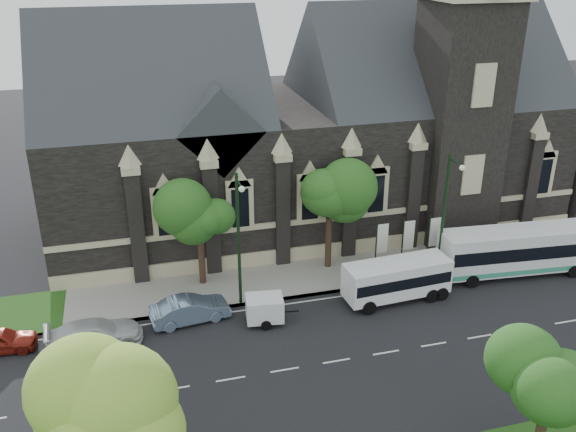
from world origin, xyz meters
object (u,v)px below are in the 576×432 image
object	(u,v)px
shuttle_bus	(397,278)
sedan	(190,310)
car_far_white	(95,334)
street_lamp_mid	(239,234)
tree_park_east	(552,379)
tree_park_near	(105,415)
tree_walk_left	(201,206)
tree_walk_right	(332,191)
banner_flag_left	(380,242)
banner_flag_center	(406,238)
banner_flag_right	(432,235)
tour_coach	(522,250)
street_lamp_near	(446,211)
box_trailer	(265,308)

from	to	relation	value
shuttle_bus	sedan	distance (m)	13.37
car_far_white	street_lamp_mid	bearing A→B (deg)	-81.46
tree_park_east	tree_park_near	bearing A→B (deg)	178.23
tree_park_near	tree_walk_left	distance (m)	20.38
tree_walk_right	street_lamp_mid	xyz separation A→B (m)	(-7.21, -3.62, -0.71)
tree_park_near	banner_flag_left	distance (m)	25.65
banner_flag_left	banner_flag_center	size ratio (longest dim) A/B	1.00
banner_flag_right	tour_coach	xyz separation A→B (m)	(5.48, -2.80, -0.52)
tree_park_east	banner_flag_left	world-z (taller)	tree_park_east
tree_park_near	banner_flag_right	bearing A→B (deg)	38.86
tree_park_east	banner_flag_center	bearing A→B (deg)	83.43
street_lamp_mid	banner_flag_left	bearing A→B (deg)	10.50
tree_walk_left	banner_flag_right	bearing A→B (deg)	-6.04
tree_walk_right	street_lamp_near	distance (m)	7.72
tree_park_near	tree_walk_left	size ratio (longest dim) A/B	1.12
banner_flag_left	shuttle_bus	size ratio (longest dim) A/B	0.56
tree_walk_left	banner_flag_left	world-z (taller)	tree_walk_left
street_lamp_near	car_far_white	xyz separation A→B (m)	(-23.00, -2.02, -4.33)
banner_flag_right	tour_coach	distance (m)	6.18
tour_coach	tree_park_east	bearing A→B (deg)	-117.06
street_lamp_near	banner_flag_left	bearing A→B (deg)	152.82
tree_park_east	tree_walk_right	distance (m)	20.29
street_lamp_mid	box_trailer	xyz separation A→B (m)	(1.02, -2.23, -4.13)
box_trailer	tree_park_near	bearing A→B (deg)	-115.43
tree_park_east	banner_flag_center	size ratio (longest dim) A/B	1.57
banner_flag_center	banner_flag_right	distance (m)	2.00
sedan	banner_flag_center	bearing A→B (deg)	-87.47
box_trailer	shuttle_bus	bearing A→B (deg)	10.01
tree_park_east	banner_flag_right	bearing A→B (deg)	77.35
street_lamp_near	tour_coach	world-z (taller)	street_lamp_near
tree_park_east	banner_flag_center	xyz separation A→B (m)	(2.11, 18.32, -2.24)
shuttle_bus	sedan	bearing A→B (deg)	172.35
box_trailer	sedan	distance (m)	4.59
street_lamp_mid	car_far_white	world-z (taller)	street_lamp_mid
tree_park_near	car_far_white	distance (m)	15.00
banner_flag_center	tree_walk_left	bearing A→B (deg)	173.11
street_lamp_mid	tree_walk_left	bearing A→B (deg)	116.47
tree_park_near	tour_coach	xyz separation A→B (m)	(27.54, 14.97, -4.56)
tree_park_near	tour_coach	world-z (taller)	tree_park_near
tree_walk_right	tree_walk_left	world-z (taller)	tree_walk_right
street_lamp_near	banner_flag_right	world-z (taller)	street_lamp_near
street_lamp_mid	banner_flag_right	distance (m)	14.67
car_far_white	tree_park_near	bearing A→B (deg)	-179.00
tree_walk_left	tour_coach	size ratio (longest dim) A/B	0.65
tree_walk_left	street_lamp_near	bearing A→B (deg)	-12.87
car_far_white	shuttle_bus	bearing A→B (deg)	-93.49
banner_flag_left	tree_park_near	bearing A→B (deg)	-135.46
tree_walk_right	banner_flag_right	world-z (taller)	tree_walk_right
tree_park_east	sedan	distance (m)	20.95
box_trailer	tour_coach	bearing A→B (deg)	11.46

